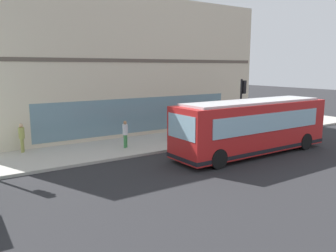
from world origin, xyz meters
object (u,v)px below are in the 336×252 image
fire_hydrant (186,127)px  pedestrian_walking_along_curb (125,132)px  pedestrian_near_hydrant (22,136)px  traffic_light_near_corner (242,97)px  pedestrian_near_building_entrance (183,122)px  pedestrian_by_light_pole (170,126)px  city_bus_nearside (252,127)px

fire_hydrant → pedestrian_walking_along_curb: pedestrian_walking_along_curb is taller
fire_hydrant → pedestrian_near_hydrant: size_ratio=0.45×
traffic_light_near_corner → fire_hydrant: 4.72m
fire_hydrant → pedestrian_near_building_entrance: 1.53m
pedestrian_walking_along_curb → pedestrian_by_light_pole: 3.39m
pedestrian_walking_along_curb → traffic_light_near_corner: bearing=-98.8°
pedestrian_walking_along_curb → pedestrian_near_hydrant: size_ratio=0.99×
pedestrian_walking_along_curb → pedestrian_near_hydrant: pedestrian_near_hydrant is taller
fire_hydrant → pedestrian_near_hydrant: 11.32m
fire_hydrant → pedestrian_walking_along_curb: 6.28m
fire_hydrant → pedestrian_by_light_pole: size_ratio=0.44×
traffic_light_near_corner → pedestrian_near_hydrant: 14.29m
pedestrian_walking_along_curb → pedestrian_near_hydrant: bearing=67.4°
traffic_light_near_corner → pedestrian_near_hydrant: bearing=75.6°
fire_hydrant → pedestrian_near_building_entrance: (-1.02, 0.95, 0.63)m
pedestrian_near_building_entrance → pedestrian_by_light_pole: bearing=112.3°
traffic_light_near_corner → pedestrian_near_hydrant: size_ratio=2.41×
pedestrian_by_light_pole → city_bus_nearside: bearing=-155.8°
fire_hydrant → pedestrian_near_hydrant: (0.26, 11.30, 0.58)m
traffic_light_near_corner → fire_hydrant: (3.27, 2.42, -2.40)m
city_bus_nearside → traffic_light_near_corner: 4.60m
traffic_light_near_corner → pedestrian_near_building_entrance: (2.25, 3.37, -1.78)m
city_bus_nearside → fire_hydrant: (6.73, -0.29, -1.04)m
traffic_light_near_corner → fire_hydrant: bearing=36.5°
pedestrian_walking_along_curb → pedestrian_by_light_pole: (0.29, -3.38, 0.03)m
pedestrian_walking_along_curb → pedestrian_near_building_entrance: 5.08m
pedestrian_near_hydrant → city_bus_nearside: bearing=-122.4°
city_bus_nearside → fire_hydrant: 6.81m
pedestrian_by_light_pole → pedestrian_near_hydrant: 8.96m
city_bus_nearside → pedestrian_near_building_entrance: (5.70, 0.66, -0.42)m
pedestrian_by_light_pole → pedestrian_near_building_entrance: size_ratio=0.97×
pedestrian_walking_along_curb → city_bus_nearside: bearing=-130.1°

